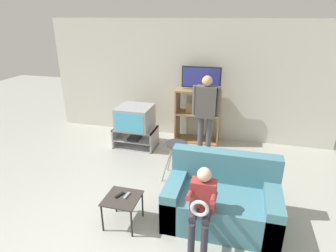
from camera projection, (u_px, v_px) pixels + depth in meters
wall_back at (186, 80)px, 6.24m from camera, size 6.40×0.06×2.60m
tv_stand at (136, 137)px, 6.03m from camera, size 0.88×0.55×0.42m
television_main at (135, 117)px, 5.88m from camera, size 0.69×0.69×0.47m
media_shelf at (198, 116)px, 6.16m from camera, size 0.95×0.44×1.18m
television_flat at (201, 79)px, 5.87m from camera, size 0.83×0.20×0.49m
folding_stool at (176, 149)px, 4.74m from camera, size 0.43×0.41×0.66m
snack_table at (122, 201)px, 3.71m from camera, size 0.45×0.45×0.42m
remote_control_black at (120, 195)px, 3.72m from camera, size 0.09×0.15×0.02m
remote_control_white at (127, 196)px, 3.71m from camera, size 0.05×0.15×0.02m
couch at (222, 201)px, 3.80m from camera, size 1.49×0.87×0.91m
person_standing_adult at (206, 109)px, 5.37m from camera, size 0.53×0.20×1.62m
person_seated_child at (202, 202)px, 3.28m from camera, size 0.33×0.43×1.02m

